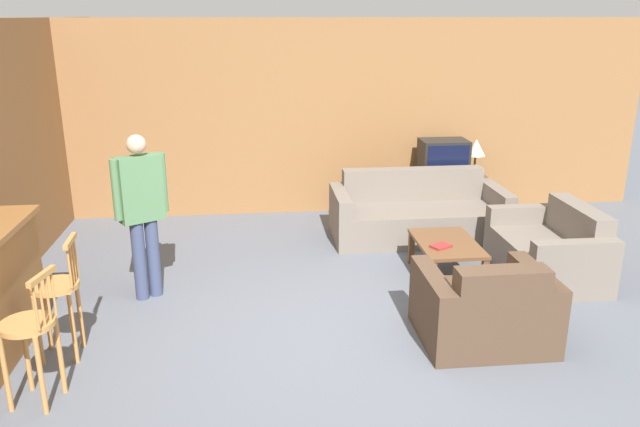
{
  "coord_description": "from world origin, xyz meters",
  "views": [
    {
      "loc": [
        -0.71,
        -4.6,
        2.62
      ],
      "look_at": [
        -0.11,
        0.94,
        0.85
      ],
      "focal_mm": 35.0,
      "sensor_mm": 36.0,
      "label": 1
    }
  ],
  "objects_px": {
    "bar_chair_mid": "(58,295)",
    "book_on_table": "(441,246)",
    "person_by_window": "(142,208)",
    "loveseat_right": "(550,251)",
    "table_lamp": "(476,149)",
    "armchair_near": "(485,310)",
    "tv_unit": "(441,196)",
    "coffee_table": "(447,247)",
    "couch_far": "(417,215)",
    "tv": "(443,158)",
    "bar_chair_near": "(31,334)"
  },
  "relations": [
    {
      "from": "bar_chair_mid",
      "to": "book_on_table",
      "type": "relative_size",
      "value": 4.16
    },
    {
      "from": "book_on_table",
      "to": "person_by_window",
      "type": "xyz_separation_m",
      "value": [
        -2.9,
        0.0,
        0.5
      ]
    },
    {
      "from": "loveseat_right",
      "to": "book_on_table",
      "type": "relative_size",
      "value": 5.51
    },
    {
      "from": "bar_chair_mid",
      "to": "table_lamp",
      "type": "bearing_deg",
      "value": 35.87
    },
    {
      "from": "armchair_near",
      "to": "tv_unit",
      "type": "bearing_deg",
      "value": 79.32
    },
    {
      "from": "coffee_table",
      "to": "person_by_window",
      "type": "height_order",
      "value": "person_by_window"
    },
    {
      "from": "book_on_table",
      "to": "table_lamp",
      "type": "xyz_separation_m",
      "value": [
        1.11,
        2.21,
        0.52
      ]
    },
    {
      "from": "couch_far",
      "to": "armchair_near",
      "type": "relative_size",
      "value": 2.0
    },
    {
      "from": "bar_chair_mid",
      "to": "armchair_near",
      "type": "xyz_separation_m",
      "value": [
        3.44,
        -0.13,
        -0.25
      ]
    },
    {
      "from": "tv_unit",
      "to": "loveseat_right",
      "type": "bearing_deg",
      "value": -76.01
    },
    {
      "from": "person_by_window",
      "to": "table_lamp",
      "type": "bearing_deg",
      "value": 28.82
    },
    {
      "from": "couch_far",
      "to": "armchair_near",
      "type": "height_order",
      "value": "couch_far"
    },
    {
      "from": "book_on_table",
      "to": "person_by_window",
      "type": "bearing_deg",
      "value": 179.97
    },
    {
      "from": "bar_chair_mid",
      "to": "tv_unit",
      "type": "xyz_separation_m",
      "value": [
        4.08,
        3.27,
        -0.25
      ]
    },
    {
      "from": "bar_chair_mid",
      "to": "tv",
      "type": "xyz_separation_m",
      "value": [
        4.08,
        3.27,
        0.27
      ]
    },
    {
      "from": "bar_chair_mid",
      "to": "couch_far",
      "type": "xyz_separation_m",
      "value": [
        3.55,
        2.48,
        -0.25
      ]
    },
    {
      "from": "bar_chair_mid",
      "to": "table_lamp",
      "type": "xyz_separation_m",
      "value": [
        4.52,
        3.27,
        0.39
      ]
    },
    {
      "from": "bar_chair_near",
      "to": "person_by_window",
      "type": "relative_size",
      "value": 0.62
    },
    {
      "from": "tv_unit",
      "to": "table_lamp",
      "type": "height_order",
      "value": "table_lamp"
    },
    {
      "from": "person_by_window",
      "to": "loveseat_right",
      "type": "bearing_deg",
      "value": 0.95
    },
    {
      "from": "bar_chair_near",
      "to": "armchair_near",
      "type": "xyz_separation_m",
      "value": [
        3.44,
        0.51,
        -0.25
      ]
    },
    {
      "from": "bar_chair_near",
      "to": "coffee_table",
      "type": "bearing_deg",
      "value": 27.65
    },
    {
      "from": "tv_unit",
      "to": "book_on_table",
      "type": "xyz_separation_m",
      "value": [
        -0.67,
        -2.21,
        0.12
      ]
    },
    {
      "from": "table_lamp",
      "to": "person_by_window",
      "type": "relative_size",
      "value": 0.31
    },
    {
      "from": "couch_far",
      "to": "tv",
      "type": "height_order",
      "value": "tv"
    },
    {
      "from": "book_on_table",
      "to": "table_lamp",
      "type": "distance_m",
      "value": 2.53
    },
    {
      "from": "tv",
      "to": "book_on_table",
      "type": "xyz_separation_m",
      "value": [
        -0.67,
        -2.21,
        -0.4
      ]
    },
    {
      "from": "coffee_table",
      "to": "book_on_table",
      "type": "height_order",
      "value": "book_on_table"
    },
    {
      "from": "bar_chair_mid",
      "to": "tv",
      "type": "relative_size",
      "value": 1.6
    },
    {
      "from": "bar_chair_mid",
      "to": "book_on_table",
      "type": "bearing_deg",
      "value": 17.23
    },
    {
      "from": "loveseat_right",
      "to": "bar_chair_mid",
      "type": "bearing_deg",
      "value": -166.26
    },
    {
      "from": "tv",
      "to": "table_lamp",
      "type": "xyz_separation_m",
      "value": [
        0.44,
        0.0,
        0.12
      ]
    },
    {
      "from": "coffee_table",
      "to": "tv",
      "type": "relative_size",
      "value": 1.49
    },
    {
      "from": "loveseat_right",
      "to": "armchair_near",
      "type": "bearing_deg",
      "value": -132.98
    },
    {
      "from": "couch_far",
      "to": "table_lamp",
      "type": "relative_size",
      "value": 4.27
    },
    {
      "from": "armchair_near",
      "to": "tv_unit",
      "type": "height_order",
      "value": "armchair_near"
    },
    {
      "from": "tv_unit",
      "to": "book_on_table",
      "type": "relative_size",
      "value": 4.94
    },
    {
      "from": "bar_chair_near",
      "to": "tv",
      "type": "height_order",
      "value": "tv"
    },
    {
      "from": "book_on_table",
      "to": "tv_unit",
      "type": "bearing_deg",
      "value": 73.17
    },
    {
      "from": "bar_chair_mid",
      "to": "loveseat_right",
      "type": "bearing_deg",
      "value": 13.74
    },
    {
      "from": "tv_unit",
      "to": "table_lamp",
      "type": "relative_size",
      "value": 2.4
    },
    {
      "from": "tv",
      "to": "person_by_window",
      "type": "bearing_deg",
      "value": -148.3
    },
    {
      "from": "couch_far",
      "to": "loveseat_right",
      "type": "distance_m",
      "value": 1.72
    },
    {
      "from": "couch_far",
      "to": "tv_unit",
      "type": "distance_m",
      "value": 0.95
    },
    {
      "from": "bar_chair_near",
      "to": "table_lamp",
      "type": "xyz_separation_m",
      "value": [
        4.52,
        3.91,
        0.39
      ]
    },
    {
      "from": "loveseat_right",
      "to": "tv",
      "type": "relative_size",
      "value": 2.12
    },
    {
      "from": "tv_unit",
      "to": "person_by_window",
      "type": "xyz_separation_m",
      "value": [
        -3.57,
        -2.21,
        0.63
      ]
    },
    {
      "from": "bar_chair_near",
      "to": "tv_unit",
      "type": "xyz_separation_m",
      "value": [
        4.08,
        3.91,
        -0.25
      ]
    },
    {
      "from": "couch_far",
      "to": "book_on_table",
      "type": "distance_m",
      "value": 1.44
    },
    {
      "from": "person_by_window",
      "to": "armchair_near",
      "type": "bearing_deg",
      "value": -22.14
    }
  ]
}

